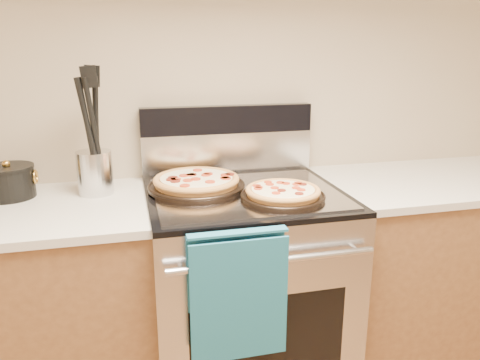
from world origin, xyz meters
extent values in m
plane|color=tan|center=(0.00, 2.00, 1.35)|extent=(4.00, 0.00, 4.00)
cube|color=#B7B7BC|center=(0.00, 1.65, 0.45)|extent=(0.76, 0.68, 0.90)
cube|color=black|center=(0.00, 1.31, 0.45)|extent=(0.56, 0.01, 0.40)
cube|color=black|center=(0.00, 1.65, 0.91)|extent=(0.76, 0.68, 0.02)
cube|color=silver|center=(0.00, 1.96, 1.01)|extent=(0.76, 0.06, 0.18)
cube|color=black|center=(0.00, 1.96, 1.16)|extent=(0.76, 0.06, 0.12)
cylinder|color=silver|center=(0.00, 1.27, 0.80)|extent=(0.70, 0.03, 0.03)
cube|color=gray|center=(0.00, 1.62, 0.92)|extent=(0.70, 0.55, 0.01)
cube|color=brown|center=(-0.88, 1.68, 0.44)|extent=(1.00, 0.62, 0.88)
cube|color=beige|center=(-0.88, 1.68, 0.90)|extent=(1.02, 0.64, 0.03)
cube|color=brown|center=(0.88, 1.68, 0.44)|extent=(1.00, 0.62, 0.88)
cube|color=beige|center=(0.88, 1.68, 0.90)|extent=(1.02, 0.64, 0.03)
cylinder|color=silver|center=(-0.56, 1.80, 0.99)|extent=(0.17, 0.17, 0.17)
cylinder|color=black|center=(-0.88, 1.83, 0.97)|extent=(0.20, 0.20, 0.11)
camera|label=1|loc=(-0.44, -0.04, 1.47)|focal=35.00mm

